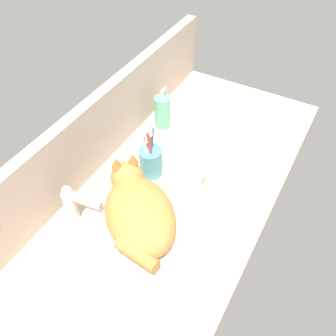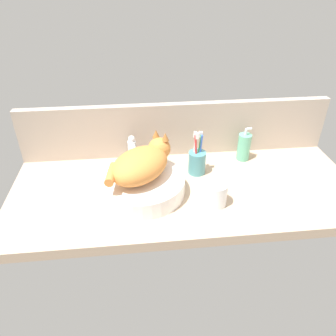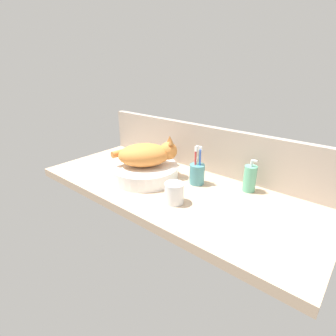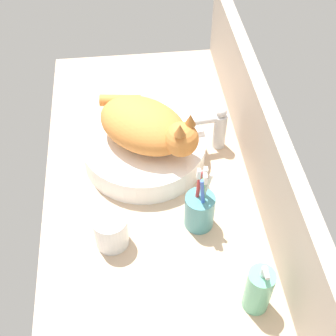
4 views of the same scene
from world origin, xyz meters
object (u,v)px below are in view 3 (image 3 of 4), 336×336
sink_basin (145,172)px  toothbrush_cup (197,173)px  cat (147,154)px  water_glass (174,194)px  soap_dispenser (250,178)px  faucet (167,153)px

sink_basin → toothbrush_cup: (23.54, 11.42, 2.08)cm
cat → water_glass: size_ratio=3.46×
soap_dispenser → toothbrush_cup: size_ratio=0.82×
sink_basin → soap_dispenser: 50.14cm
sink_basin → cat: (0.85, 1.07, 9.10)cm
cat → soap_dispenser: (45.04, 18.94, -6.33)cm
cat → toothbrush_cup: size_ratio=1.60×
sink_basin → cat: 9.20cm
faucet → soap_dispenser: bearing=0.0°
sink_basin → water_glass: water_glass is taller
cat → faucet: (-3.37, 18.92, -5.14)cm
faucet → toothbrush_cup: 27.50cm
soap_dispenser → water_glass: 35.51cm
sink_basin → soap_dispenser: bearing=23.6°
soap_dispenser → sink_basin: bearing=-156.4°
cat → faucet: 19.89cm
sink_basin → soap_dispenser: size_ratio=2.18×
water_glass → toothbrush_cup: bearing=98.2°
soap_dispenser → toothbrush_cup: bearing=-159.0°
cat → toothbrush_cup: (22.69, 10.34, -7.02)cm
soap_dispenser → water_glass: size_ratio=1.76×
faucet → water_glass: size_ratio=1.57×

